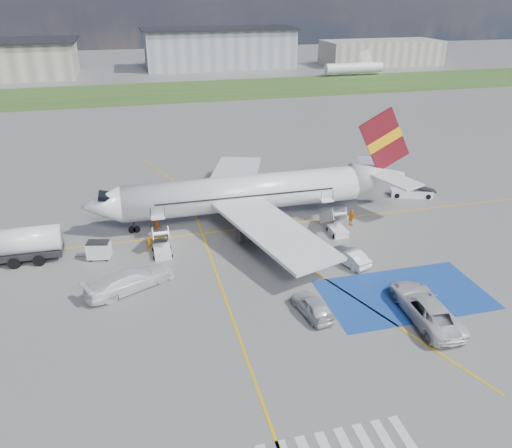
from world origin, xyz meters
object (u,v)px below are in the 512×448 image
(car_silver_a, at_px, (313,306))
(car_silver_b, at_px, (349,256))
(airliner, at_px, (256,192))
(fuel_tanker, at_px, (6,250))
(van_white_b, at_px, (130,277))
(belt_loader, at_px, (412,193))
(van_white_a, at_px, (426,304))
(gpu_cart, at_px, (99,251))

(car_silver_a, bearing_deg, car_silver_b, -141.23)
(airliner, relative_size, fuel_tanker, 3.63)
(airliner, distance_m, car_silver_a, 18.92)
(car_silver_b, height_order, van_white_b, van_white_b)
(car_silver_a, distance_m, van_white_b, 15.88)
(van_white_b, bearing_deg, fuel_tanker, 30.14)
(belt_loader, distance_m, van_white_a, 26.44)
(van_white_b, bearing_deg, car_silver_a, -143.88)
(airliner, distance_m, fuel_tanker, 25.69)
(airliner, bearing_deg, van_white_b, -141.48)
(gpu_cart, xyz_separation_m, belt_loader, (37.71, 6.98, -0.41))
(gpu_cart, bearing_deg, van_white_b, -54.07)
(gpu_cart, relative_size, car_silver_a, 0.52)
(fuel_tanker, distance_m, gpu_cart, 8.50)
(van_white_a, xyz_separation_m, van_white_b, (-22.54, 10.06, -0.03))
(airliner, bearing_deg, car_silver_a, -90.50)
(airliner, distance_m, van_white_a, 23.02)
(fuel_tanker, bearing_deg, car_silver_a, -30.62)
(belt_loader, xyz_separation_m, car_silver_b, (-14.74, -13.83, 0.34))
(fuel_tanker, relative_size, belt_loader, 1.78)
(van_white_b, bearing_deg, airliner, -77.31)
(fuel_tanker, relative_size, car_silver_b, 2.21)
(gpu_cart, xyz_separation_m, car_silver_b, (22.97, -6.85, -0.06))
(gpu_cart, distance_m, van_white_b, 6.89)
(belt_loader, bearing_deg, car_silver_a, -116.18)
(fuel_tanker, bearing_deg, van_white_a, -27.39)
(airliner, distance_m, belt_loader, 21.07)
(airliner, height_order, van_white_b, airliner)
(van_white_a, bearing_deg, fuel_tanker, -24.07)
(gpu_cart, bearing_deg, airliner, 28.53)
(airliner, height_order, car_silver_b, airliner)
(belt_loader, xyz_separation_m, van_white_a, (-12.40, -23.33, 0.80))
(van_white_b, bearing_deg, car_silver_b, -117.41)
(car_silver_b, distance_m, van_white_a, 9.80)
(car_silver_a, bearing_deg, airliner, -99.86)
(fuel_tanker, relative_size, gpu_cart, 4.19)
(belt_loader, bearing_deg, airliner, -155.43)
(car_silver_b, bearing_deg, belt_loader, -156.81)
(fuel_tanker, xyz_separation_m, car_silver_a, (25.17, -15.00, -0.66))
(airliner, height_order, car_silver_a, airliner)
(airliner, relative_size, van_white_a, 5.70)
(airliner, xyz_separation_m, van_white_b, (-14.17, -11.28, -2.21))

